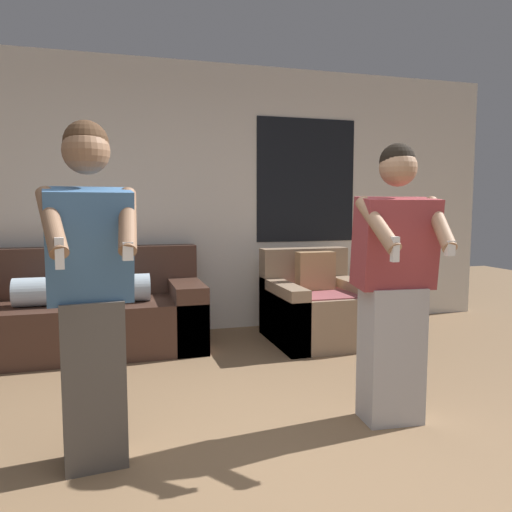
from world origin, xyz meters
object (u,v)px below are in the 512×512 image
couch (85,315)px  person_right (394,285)px  person_left (91,294)px  armchair (316,308)px

couch → person_right: (1.82, -2.04, 0.49)m
person_left → couch: bearing=93.8°
person_right → couch: bearing=131.7°
armchair → person_right: 1.89m
armchair → couch: bearing=173.4°
couch → person_left: (0.14, -2.08, 0.54)m
armchair → person_left: person_left is taller
couch → armchair: couch is taller
person_left → person_right: person_left is taller
person_right → armchair: bearing=81.1°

